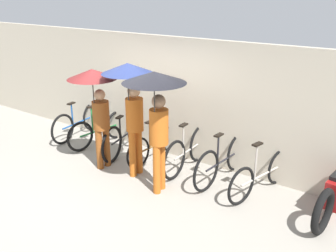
{
  "coord_description": "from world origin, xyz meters",
  "views": [
    {
      "loc": [
        4.25,
        -4.18,
        3.33
      ],
      "look_at": [
        0.61,
        1.03,
        1.0
      ],
      "focal_mm": 40.0,
      "sensor_mm": 36.0,
      "label": 1
    }
  ],
  "objects_px": {
    "parked_bicycle_1": "(100,129)",
    "pedestrian_trailing": "(156,99)",
    "parked_bicycle_4": "(188,150)",
    "parked_bicycle_5": "(223,160)",
    "parked_bicycle_3": "(156,143)",
    "parked_bicycle_0": "(79,122)",
    "parked_bicycle_2": "(125,135)",
    "pedestrian_leading": "(96,94)",
    "parked_bicycle_6": "(261,174)",
    "pedestrian_center": "(131,92)"
  },
  "relations": [
    {
      "from": "parked_bicycle_4",
      "to": "parked_bicycle_5",
      "type": "relative_size",
      "value": 0.94
    },
    {
      "from": "parked_bicycle_3",
      "to": "parked_bicycle_4",
      "type": "distance_m",
      "value": 0.76
    },
    {
      "from": "parked_bicycle_0",
      "to": "parked_bicycle_2",
      "type": "xyz_separation_m",
      "value": [
        1.53,
        -0.08,
        0.03
      ]
    },
    {
      "from": "parked_bicycle_0",
      "to": "pedestrian_leading",
      "type": "height_order",
      "value": "pedestrian_leading"
    },
    {
      "from": "parked_bicycle_0",
      "to": "parked_bicycle_1",
      "type": "xyz_separation_m",
      "value": [
        0.77,
        -0.07,
        -0.01
      ]
    },
    {
      "from": "parked_bicycle_5",
      "to": "parked_bicycle_4",
      "type": "bearing_deg",
      "value": 95.28
    },
    {
      "from": "parked_bicycle_3",
      "to": "pedestrian_center",
      "type": "bearing_deg",
      "value": -170.76
    },
    {
      "from": "parked_bicycle_2",
      "to": "pedestrian_leading",
      "type": "xyz_separation_m",
      "value": [
        0.11,
        -0.87,
        1.13
      ]
    },
    {
      "from": "pedestrian_trailing",
      "to": "parked_bicycle_2",
      "type": "bearing_deg",
      "value": -40.43
    },
    {
      "from": "parked_bicycle_5",
      "to": "pedestrian_center",
      "type": "height_order",
      "value": "pedestrian_center"
    },
    {
      "from": "parked_bicycle_2",
      "to": "parked_bicycle_3",
      "type": "height_order",
      "value": "parked_bicycle_3"
    },
    {
      "from": "parked_bicycle_6",
      "to": "parked_bicycle_4",
      "type": "bearing_deg",
      "value": 101.48
    },
    {
      "from": "parked_bicycle_4",
      "to": "parked_bicycle_5",
      "type": "distance_m",
      "value": 0.76
    },
    {
      "from": "parked_bicycle_0",
      "to": "parked_bicycle_6",
      "type": "relative_size",
      "value": 1.03
    },
    {
      "from": "parked_bicycle_1",
      "to": "parked_bicycle_3",
      "type": "distance_m",
      "value": 1.53
    },
    {
      "from": "pedestrian_center",
      "to": "parked_bicycle_2",
      "type": "bearing_deg",
      "value": -39.5
    },
    {
      "from": "parked_bicycle_3",
      "to": "pedestrian_center",
      "type": "xyz_separation_m",
      "value": [
        0.08,
        -0.84,
        1.29
      ]
    },
    {
      "from": "parked_bicycle_0",
      "to": "parked_bicycle_6",
      "type": "bearing_deg",
      "value": -96.5
    },
    {
      "from": "parked_bicycle_3",
      "to": "pedestrian_trailing",
      "type": "bearing_deg",
      "value": -139.39
    },
    {
      "from": "parked_bicycle_6",
      "to": "pedestrian_leading",
      "type": "height_order",
      "value": "pedestrian_leading"
    },
    {
      "from": "parked_bicycle_1",
      "to": "parked_bicycle_3",
      "type": "xyz_separation_m",
      "value": [
        1.53,
        0.09,
        -0.0
      ]
    },
    {
      "from": "pedestrian_center",
      "to": "pedestrian_trailing",
      "type": "height_order",
      "value": "pedestrian_center"
    },
    {
      "from": "pedestrian_leading",
      "to": "parked_bicycle_3",
      "type": "bearing_deg",
      "value": -116.55
    },
    {
      "from": "parked_bicycle_0",
      "to": "pedestrian_leading",
      "type": "xyz_separation_m",
      "value": [
        1.64,
        -0.95,
        1.15
      ]
    },
    {
      "from": "pedestrian_leading",
      "to": "parked_bicycle_6",
      "type": "bearing_deg",
      "value": -155.63
    },
    {
      "from": "parked_bicycle_6",
      "to": "parked_bicycle_5",
      "type": "bearing_deg",
      "value": 98.89
    },
    {
      "from": "parked_bicycle_4",
      "to": "pedestrian_center",
      "type": "relative_size",
      "value": 0.79
    },
    {
      "from": "parked_bicycle_3",
      "to": "parked_bicycle_5",
      "type": "xyz_separation_m",
      "value": [
        1.53,
        -0.01,
        0.04
      ]
    },
    {
      "from": "parked_bicycle_1",
      "to": "parked_bicycle_3",
      "type": "bearing_deg",
      "value": -79.2
    },
    {
      "from": "parked_bicycle_0",
      "to": "parked_bicycle_5",
      "type": "relative_size",
      "value": 0.96
    },
    {
      "from": "pedestrian_leading",
      "to": "parked_bicycle_4",
      "type": "bearing_deg",
      "value": -138.46
    },
    {
      "from": "parked_bicycle_1",
      "to": "pedestrian_trailing",
      "type": "xyz_separation_m",
      "value": [
        2.35,
        -1.01,
        1.33
      ]
    },
    {
      "from": "parked_bicycle_2",
      "to": "parked_bicycle_5",
      "type": "distance_m",
      "value": 2.29
    },
    {
      "from": "parked_bicycle_1",
      "to": "parked_bicycle_3",
      "type": "height_order",
      "value": "parked_bicycle_3"
    },
    {
      "from": "parked_bicycle_0",
      "to": "parked_bicycle_2",
      "type": "bearing_deg",
      "value": -98.81
    },
    {
      "from": "parked_bicycle_0",
      "to": "parked_bicycle_3",
      "type": "xyz_separation_m",
      "value": [
        2.29,
        0.02,
        -0.02
      ]
    },
    {
      "from": "pedestrian_leading",
      "to": "parked_bicycle_0",
      "type": "bearing_deg",
      "value": -22.73
    },
    {
      "from": "parked_bicycle_3",
      "to": "pedestrian_trailing",
      "type": "height_order",
      "value": "pedestrian_trailing"
    },
    {
      "from": "parked_bicycle_0",
      "to": "parked_bicycle_5",
      "type": "height_order",
      "value": "parked_bicycle_5"
    },
    {
      "from": "pedestrian_leading",
      "to": "pedestrian_center",
      "type": "height_order",
      "value": "pedestrian_center"
    },
    {
      "from": "pedestrian_leading",
      "to": "pedestrian_center",
      "type": "distance_m",
      "value": 0.76
    },
    {
      "from": "pedestrian_leading",
      "to": "pedestrian_trailing",
      "type": "xyz_separation_m",
      "value": [
        1.48,
        -0.13,
        0.16
      ]
    },
    {
      "from": "parked_bicycle_2",
      "to": "parked_bicycle_4",
      "type": "xyz_separation_m",
      "value": [
        1.53,
        0.09,
        -0.0
      ]
    },
    {
      "from": "pedestrian_center",
      "to": "parked_bicycle_0",
      "type": "bearing_deg",
      "value": -17.33
    },
    {
      "from": "pedestrian_leading",
      "to": "pedestrian_center",
      "type": "xyz_separation_m",
      "value": [
        0.74,
        0.13,
        0.12
      ]
    },
    {
      "from": "parked_bicycle_1",
      "to": "pedestrian_trailing",
      "type": "bearing_deg",
      "value": -105.73
    },
    {
      "from": "parked_bicycle_0",
      "to": "parked_bicycle_5",
      "type": "bearing_deg",
      "value": -95.65
    },
    {
      "from": "parked_bicycle_6",
      "to": "pedestrian_trailing",
      "type": "relative_size",
      "value": 0.79
    },
    {
      "from": "parked_bicycle_1",
      "to": "parked_bicycle_4",
      "type": "xyz_separation_m",
      "value": [
        2.29,
        0.08,
        0.04
      ]
    },
    {
      "from": "parked_bicycle_1",
      "to": "parked_bicycle_4",
      "type": "bearing_deg",
      "value": -80.56
    }
  ]
}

